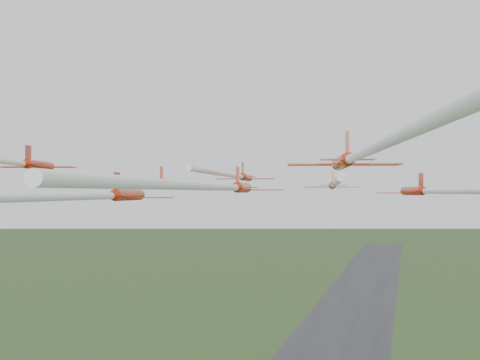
% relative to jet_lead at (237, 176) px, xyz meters
% --- Properties ---
extents(runway, '(38.00, 900.00, 0.04)m').
position_rel_jet_lead_xyz_m(runway, '(-0.20, 182.73, -57.34)').
color(runway, '#2F2F31').
rests_on(runway, ground).
extents(jet_lead, '(10.12, 51.30, 2.85)m').
position_rel_jet_lead_xyz_m(jet_lead, '(0.00, 0.00, 0.00)').
color(jet_lead, red).
extents(jet_row2_left, '(12.11, 43.83, 2.62)m').
position_rel_jet_lead_xyz_m(jet_row2_left, '(-5.84, -18.42, -1.10)').
color(jet_row2_left, red).
extents(jet_row2_right, '(10.79, 60.53, 2.39)m').
position_rel_jet_lead_xyz_m(jet_row2_right, '(16.30, -17.82, -1.52)').
color(jet_row2_right, red).
extents(jet_row3_left, '(14.14, 47.34, 2.66)m').
position_rel_jet_lead_xyz_m(jet_row3_left, '(-15.50, -35.23, 0.75)').
color(jet_row3_left, red).
extents(jet_row3_mid, '(12.15, 63.31, 2.91)m').
position_rel_jet_lead_xyz_m(jet_row3_mid, '(7.69, -35.35, -1.91)').
color(jet_row3_mid, red).
extents(jet_row3_right, '(14.58, 46.30, 2.49)m').
position_rel_jet_lead_xyz_m(jet_row3_right, '(27.85, -26.05, -2.29)').
color(jet_row3_right, red).
extents(jet_row4_left, '(11.60, 57.59, 2.64)m').
position_rel_jet_lead_xyz_m(jet_row4_left, '(0.28, -50.09, -2.72)').
color(jet_row4_left, red).
extents(jet_row4_right, '(15.20, 59.19, 2.97)m').
position_rel_jet_lead_xyz_m(jet_row4_right, '(21.65, -49.66, 0.26)').
color(jet_row4_right, red).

